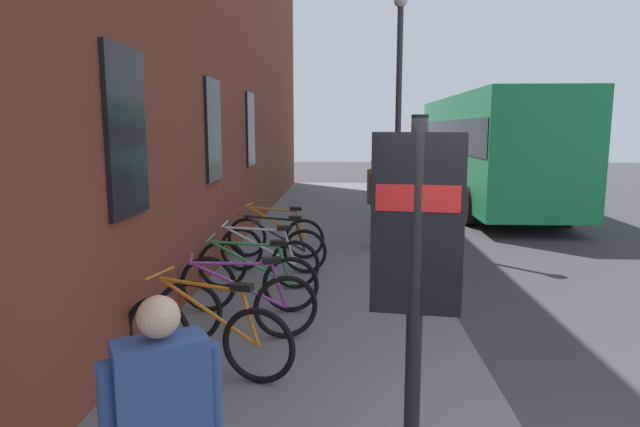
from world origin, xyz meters
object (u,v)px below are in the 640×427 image
Objects in this scene: bicycle_under_window at (250,282)px; bicycle_beside_lamp at (239,307)px; pedestrian_by_facade at (384,189)px; transit_info_sign at (416,249)px; street_lamp at (399,96)px; bicycle_leaning_wall at (208,336)px; bicycle_end_of_row at (276,236)px; bicycle_by_door at (259,263)px; city_bus at (487,145)px; pedestrian_crossing_street at (377,192)px; pedestrian_near_bus at (163,414)px; bicycle_far_end at (273,248)px.

bicycle_beside_lamp is at bearing -177.45° from bicycle_under_window.
pedestrian_by_facade reaches higher than bicycle_under_window.
bicycle_under_window is 0.74× the size of transit_info_sign.
bicycle_beside_lamp is 0.72× the size of transit_info_sign.
bicycle_leaning_wall is at bearing 160.02° from street_lamp.
transit_info_sign is at bearing -165.48° from bicycle_end_of_row.
street_lamp is (3.72, -2.32, 2.56)m from bicycle_by_door.
city_bus is (12.26, -5.68, 1.41)m from bicycle_leaning_wall.
pedestrian_by_facade is (4.21, -2.09, 0.61)m from bicycle_by_door.
bicycle_by_door is 1.09× the size of pedestrian_by_facade.
bicycle_under_window is (1.82, -0.09, 0.00)m from bicycle_leaning_wall.
pedestrian_crossing_street is at bearing 153.00° from street_lamp.
bicycle_leaning_wall is 1.12× the size of pedestrian_near_bus.
city_bus is 15.59m from pedestrian_near_bus.
pedestrian_crossing_street is at bearing -18.76° from bicycle_leaning_wall.
bicycle_leaning_wall and bicycle_far_end have the same top height.
bicycle_under_window is 4.28m from pedestrian_crossing_street.
bicycle_end_of_row is 6.66m from transit_info_sign.
transit_info_sign reaches higher than pedestrian_by_facade.
bicycle_beside_lamp is 2.93m from bicycle_far_end.
bicycle_end_of_row is 3.89m from street_lamp.
pedestrian_near_bus is 0.31× the size of street_lamp.
pedestrian_by_facade is (8.63, -0.44, -0.60)m from transit_info_sign.
bicycle_by_door is 0.74× the size of transit_info_sign.
city_bus reaches higher than bicycle_by_door.
pedestrian_near_bus is (-2.38, -0.39, 0.55)m from bicycle_leaning_wall.
city_bus is at bearing -16.02° from transit_info_sign.
transit_info_sign is 8.28m from street_lamp.
bicycle_leaning_wall is 7.39m from pedestrian_by_facade.
bicycle_far_end is 0.17× the size of city_bus.
bicycle_end_of_row is at bearing -0.21° from bicycle_by_door.
bicycle_far_end is 0.36× the size of street_lamp.
pedestrian_near_bus is at bearing 169.44° from pedestrian_by_facade.
bicycle_far_end is at bearing -2.14° from bicycle_leaning_wall.
bicycle_leaning_wall is 1.06× the size of pedestrian_by_facade.
pedestrian_crossing_street reaches higher than pedestrian_by_facade.
street_lamp is at bearing -4.74° from transit_info_sign.
street_lamp is at bearing -27.00° from pedestrian_crossing_street.
street_lamp is (4.73, -2.29, 2.56)m from bicycle_under_window.
bicycle_far_end is (1.95, -0.05, -0.00)m from bicycle_under_window.
pedestrian_crossing_street is 1.17× the size of pedestrian_near_bus.
bicycle_by_door is 1.00× the size of bicycle_far_end.
city_bus is at bearing -19.87° from pedestrian_near_bus.
transit_info_sign is 1.34× the size of pedestrian_crossing_street.
street_lamp is at bearing -21.47° from bicycle_beside_lamp.
city_bus is at bearing -29.61° from pedestrian_crossing_street.
bicycle_end_of_row is at bearing 137.76° from pedestrian_by_facade.
city_bus is 5.86× the size of pedestrian_crossing_street.
bicycle_beside_lamp is at bearing 32.93° from transit_info_sign.
city_bus reaches higher than pedestrian_crossing_street.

